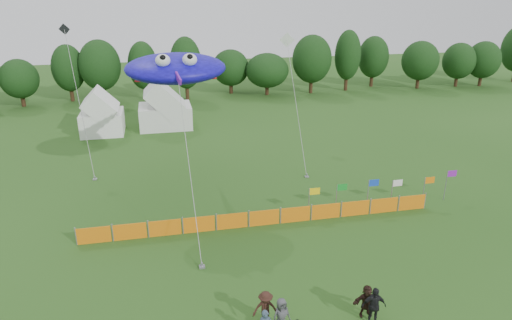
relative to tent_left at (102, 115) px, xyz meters
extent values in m
plane|color=#234C16|center=(10.45, -30.53, -1.85)|extent=(160.00, 160.00, 0.00)
cylinder|color=#382314|center=(-10.79, 13.97, -0.89)|extent=(0.50, 0.50, 1.91)
ellipsoid|color=black|center=(-10.79, 13.97, 1.60)|extent=(4.61, 4.61, 4.30)
cylinder|color=#382314|center=(-5.28, 15.68, -0.66)|extent=(0.50, 0.50, 2.38)
ellipsoid|color=black|center=(-5.28, 15.68, 2.45)|extent=(4.09, 4.09, 5.35)
cylinder|color=#382314|center=(-1.30, 14.86, -0.56)|extent=(0.50, 0.50, 2.57)
ellipsoid|color=black|center=(-1.30, 14.86, 2.80)|extent=(5.20, 5.20, 5.79)
cylinder|color=#382314|center=(4.01, 14.79, -0.61)|extent=(0.50, 0.50, 2.46)
ellipsoid|color=black|center=(4.01, 14.79, 2.60)|extent=(3.78, 3.78, 5.55)
cylinder|color=#382314|center=(9.46, 13.39, -0.51)|extent=(0.50, 0.50, 2.66)
ellipsoid|color=black|center=(9.46, 13.39, 2.96)|extent=(4.05, 4.05, 5.99)
cylinder|color=#382314|center=(15.73, 16.00, -0.86)|extent=(0.50, 0.50, 1.98)
ellipsoid|color=black|center=(15.73, 16.00, 1.73)|extent=(5.06, 5.06, 4.46)
cylinder|color=#382314|center=(20.44, 14.03, -0.92)|extent=(0.50, 0.50, 1.86)
ellipsoid|color=black|center=(20.44, 14.03, 1.51)|extent=(5.86, 5.86, 4.18)
cylinder|color=#382314|center=(26.73, 13.85, -0.54)|extent=(0.50, 0.50, 2.62)
ellipsoid|color=black|center=(26.73, 13.85, 2.88)|extent=(5.41, 5.41, 5.89)
cylinder|color=#382314|center=(32.23, 14.46, -0.46)|extent=(0.50, 0.50, 2.78)
ellipsoid|color=black|center=(32.23, 14.46, 3.18)|extent=(3.67, 3.67, 6.26)
cylinder|color=#382314|center=(37.12, 16.35, -0.64)|extent=(0.50, 0.50, 2.42)
ellipsoid|color=black|center=(37.12, 16.35, 2.52)|extent=(4.46, 4.46, 5.44)
cylinder|color=#382314|center=(43.14, 13.60, -0.73)|extent=(0.50, 0.50, 2.24)
ellipsoid|color=black|center=(43.14, 13.60, 2.19)|extent=(5.26, 5.26, 5.03)
cylinder|color=#382314|center=(49.54, 13.62, -0.79)|extent=(0.50, 0.50, 2.10)
ellipsoid|color=black|center=(49.54, 13.62, 1.95)|extent=(4.74, 4.74, 4.73)
cylinder|color=#382314|center=(53.29, 13.16, -0.76)|extent=(0.50, 0.50, 2.16)
ellipsoid|color=black|center=(53.29, 13.16, 2.06)|extent=(4.88, 4.88, 4.87)
cube|color=white|center=(0.00, 0.00, -0.73)|extent=(4.06, 4.06, 2.24)
cube|color=silver|center=(6.26, 0.90, -0.67)|extent=(5.33, 4.26, 2.34)
cube|color=orange|center=(1.45, -22.27, -1.35)|extent=(1.90, 0.06, 1.00)
cube|color=orange|center=(3.45, -22.27, -1.35)|extent=(1.90, 0.06, 1.00)
cube|color=orange|center=(5.45, -22.27, -1.35)|extent=(1.90, 0.06, 1.00)
cube|color=orange|center=(7.45, -22.27, -1.35)|extent=(1.90, 0.06, 1.00)
cube|color=orange|center=(9.45, -22.27, -1.35)|extent=(1.90, 0.06, 1.00)
cube|color=orange|center=(11.45, -22.27, -1.35)|extent=(1.90, 0.06, 1.00)
cube|color=orange|center=(13.45, -22.27, -1.35)|extent=(1.90, 0.06, 1.00)
cube|color=orange|center=(15.45, -22.27, -1.35)|extent=(1.90, 0.06, 1.00)
cube|color=orange|center=(17.45, -22.27, -1.35)|extent=(1.90, 0.06, 1.00)
cube|color=orange|center=(19.45, -22.27, -1.35)|extent=(1.90, 0.06, 1.00)
cube|color=orange|center=(21.45, -22.27, -1.35)|extent=(1.90, 0.06, 1.00)
cylinder|color=gray|center=(14.45, -21.87, -0.84)|extent=(0.06, 0.06, 2.01)
cube|color=yellow|center=(14.80, -21.87, -0.07)|extent=(0.70, 0.02, 0.45)
cylinder|color=gray|center=(16.45, -21.49, -0.88)|extent=(0.06, 0.06, 1.93)
cube|color=#148C26|center=(16.80, -21.49, -0.14)|extent=(0.70, 0.02, 0.45)
cylinder|color=gray|center=(18.45, -21.87, -0.74)|extent=(0.06, 0.06, 2.22)
cube|color=blue|center=(18.80, -21.87, 0.15)|extent=(0.70, 0.02, 0.45)
cylinder|color=gray|center=(20.45, -21.36, -0.94)|extent=(0.06, 0.06, 1.80)
cube|color=white|center=(20.80, -21.36, -0.27)|extent=(0.70, 0.02, 0.45)
cylinder|color=gray|center=(22.45, -21.91, -0.82)|extent=(0.06, 0.06, 2.06)
cube|color=orange|center=(22.80, -21.91, -0.01)|extent=(0.70, 0.02, 0.45)
cylinder|color=gray|center=(24.45, -21.38, -0.77)|extent=(0.06, 0.06, 2.15)
cube|color=purple|center=(24.80, -21.38, 0.07)|extent=(0.70, 0.02, 0.45)
imported|color=#321B14|center=(9.44, -31.06, -0.98)|extent=(1.19, 0.78, 1.72)
imported|color=black|center=(14.01, -31.92, -0.93)|extent=(1.12, 0.59, 1.83)
imported|color=#444449|center=(10.00, -31.56, -1.02)|extent=(0.91, 0.71, 1.65)
imported|color=black|center=(13.96, -31.34, -1.08)|extent=(1.43, 0.47, 1.54)
ellipsoid|color=#1A0FD7|center=(6.85, -17.72, 7.24)|extent=(6.51, 5.09, 2.19)
sphere|color=white|center=(6.07, -19.07, 7.92)|extent=(0.88, 0.88, 0.88)
sphere|color=white|center=(7.63, -19.07, 7.92)|extent=(0.88, 0.88, 0.88)
ellipsoid|color=red|center=(5.18, -17.51, 6.67)|extent=(1.83, 0.80, 0.29)
ellipsoid|color=red|center=(8.52, -17.51, 6.67)|extent=(1.83, 0.80, 0.29)
cube|color=purple|center=(6.85, -20.11, 7.04)|extent=(0.37, 0.96, 0.70)
cylinder|color=#A5A5A5|center=(7.04, -22.92, 2.55)|extent=(0.40, 6.31, 8.81)
cube|color=gray|center=(7.22, -26.07, -1.80)|extent=(0.30, 0.30, 0.10)
cube|color=white|center=(17.68, -4.85, 7.45)|extent=(1.38, 0.38, 1.38)
cylinder|color=#A5A5A5|center=(17.07, -10.19, 2.80)|extent=(1.26, 10.71, 9.32)
cube|color=gray|center=(16.45, -15.53, -1.80)|extent=(0.30, 0.30, 0.10)
cube|color=black|center=(-1.16, -7.10, 8.89)|extent=(0.90, 0.26, 0.90)
cylinder|color=#A5A5A5|center=(-0.36, -9.81, 3.52)|extent=(1.65, 5.46, 10.75)
cube|color=gray|center=(0.45, -12.53, -1.80)|extent=(0.30, 0.30, 0.10)
camera|label=1|loc=(5.63, -46.56, 11.79)|focal=32.00mm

